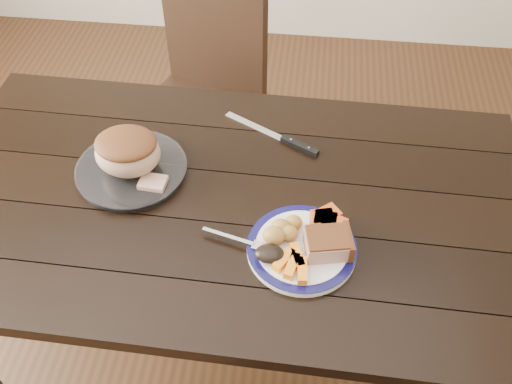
# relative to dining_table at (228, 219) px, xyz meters

# --- Properties ---
(ground) EXTENTS (4.00, 4.00, 0.00)m
(ground) POSITION_rel_dining_table_xyz_m (-0.00, 0.00, -0.66)
(ground) COLOR #472B16
(ground) RESTS_ON ground
(dining_table) EXTENTS (1.62, 0.93, 0.75)m
(dining_table) POSITION_rel_dining_table_xyz_m (0.00, 0.00, 0.00)
(dining_table) COLOR black
(dining_table) RESTS_ON ground
(chair_far) EXTENTS (0.55, 0.55, 0.93)m
(chair_far) POSITION_rel_dining_table_xyz_m (-0.21, 0.73, -0.13)
(chair_far) COLOR black
(chair_far) RESTS_ON ground
(dinner_plate) EXTENTS (0.27, 0.27, 0.02)m
(dinner_plate) POSITION_rel_dining_table_xyz_m (0.21, -0.15, 0.10)
(dinner_plate) COLOR white
(dinner_plate) RESTS_ON dining_table
(plate_rim) EXTENTS (0.27, 0.27, 0.02)m
(plate_rim) POSITION_rel_dining_table_xyz_m (0.21, -0.15, 0.11)
(plate_rim) COLOR #0E0C3F
(plate_rim) RESTS_ON dinner_plate
(serving_platter) EXTENTS (0.30, 0.30, 0.02)m
(serving_platter) POSITION_rel_dining_table_xyz_m (-0.27, 0.06, 0.10)
(serving_platter) COLOR white
(serving_platter) RESTS_ON dining_table
(pork_slice) EXTENTS (0.12, 0.10, 0.05)m
(pork_slice) POSITION_rel_dining_table_xyz_m (0.27, -0.16, 0.14)
(pork_slice) COLOR tan
(pork_slice) RESTS_ON dinner_plate
(roasted_potatoes) EXTENTS (0.09, 0.09, 0.05)m
(roasted_potatoes) POSITION_rel_dining_table_xyz_m (0.16, -0.13, 0.13)
(roasted_potatoes) COLOR gold
(roasted_potatoes) RESTS_ON dinner_plate
(carrot_batons) EXTENTS (0.08, 0.11, 0.02)m
(carrot_batons) POSITION_rel_dining_table_xyz_m (0.19, -0.22, 0.12)
(carrot_batons) COLOR orange
(carrot_batons) RESTS_ON dinner_plate
(pumpkin_wedges) EXTENTS (0.10, 0.09, 0.04)m
(pumpkin_wedges) POSITION_rel_dining_table_xyz_m (0.26, -0.09, 0.13)
(pumpkin_wedges) COLOR #F1541A
(pumpkin_wedges) RESTS_ON dinner_plate
(dark_mushroom) EXTENTS (0.07, 0.05, 0.03)m
(dark_mushroom) POSITION_rel_dining_table_xyz_m (0.13, -0.20, 0.13)
(dark_mushroom) COLOR black
(dark_mushroom) RESTS_ON dinner_plate
(fork) EXTENTS (0.18, 0.06, 0.00)m
(fork) POSITION_rel_dining_table_xyz_m (0.06, -0.16, 0.11)
(fork) COLOR silver
(fork) RESTS_ON dinner_plate
(roast_joint) EXTENTS (0.18, 0.15, 0.12)m
(roast_joint) POSITION_rel_dining_table_xyz_m (-0.27, 0.06, 0.17)
(roast_joint) COLOR tan
(roast_joint) RESTS_ON serving_platter
(cut_slice) EXTENTS (0.07, 0.06, 0.02)m
(cut_slice) POSITION_rel_dining_table_xyz_m (-0.20, 0.00, 0.12)
(cut_slice) COLOR tan
(cut_slice) RESTS_ON serving_platter
(carving_knife) EXTENTS (0.29, 0.17, 0.01)m
(carving_knife) POSITION_rel_dining_table_xyz_m (0.14, 0.23, 0.10)
(carving_knife) COLOR silver
(carving_knife) RESTS_ON dining_table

